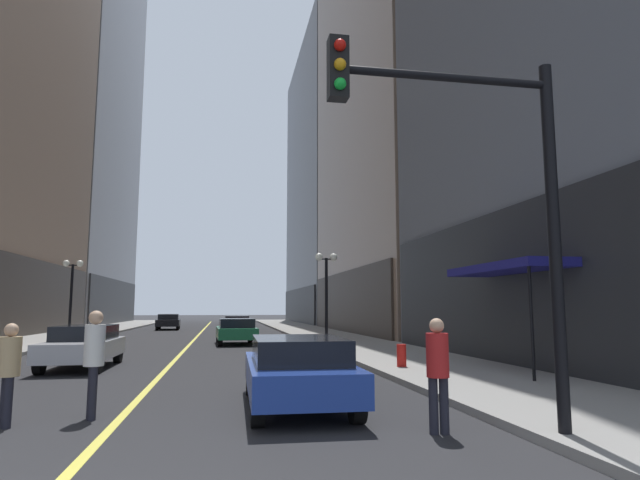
% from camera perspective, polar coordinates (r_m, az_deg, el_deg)
% --- Properties ---
extents(ground_plane, '(200.00, 200.00, 0.00)m').
position_cam_1_polar(ground_plane, '(39.09, -12.80, -9.81)').
color(ground_plane, '#262628').
extents(sidewalk_left, '(4.50, 78.00, 0.15)m').
position_cam_1_polar(sidewalk_left, '(40.30, -24.75, -9.14)').
color(sidewalk_left, gray).
rests_on(sidewalk_left, ground).
extents(sidewalk_right, '(4.50, 78.00, 0.15)m').
position_cam_1_polar(sidewalk_right, '(39.60, -0.61, -9.84)').
color(sidewalk_right, gray).
rests_on(sidewalk_right, ground).
extents(lane_centre_stripe, '(0.16, 70.00, 0.01)m').
position_cam_1_polar(lane_centre_stripe, '(39.09, -12.80, -9.81)').
color(lane_centre_stripe, '#E5D64C').
rests_on(lane_centre_stripe, ground).
extents(building_left_far, '(11.67, 26.00, 70.49)m').
position_cam_1_polar(building_left_far, '(74.34, -24.46, 20.03)').
color(building_left_far, gray).
rests_on(building_left_far, ground).
extents(building_right_mid, '(14.85, 24.00, 37.60)m').
position_cam_1_polar(building_right_mid, '(45.02, 12.07, 14.92)').
color(building_right_mid, gray).
rests_on(building_right_mid, ground).
extents(building_right_far, '(10.94, 26.00, 34.41)m').
position_cam_1_polar(building_right_far, '(67.31, 2.30, 5.87)').
color(building_right_far, slate).
rests_on(building_right_far, ground).
extents(storefront_awning_right, '(1.60, 4.78, 3.12)m').
position_cam_1_polar(storefront_awning_right, '(16.24, 19.41, -2.92)').
color(storefront_awning_right, navy).
rests_on(storefront_awning_right, ground).
extents(car_blue, '(1.94, 4.55, 1.32)m').
position_cam_1_polar(car_blue, '(10.42, -2.44, -13.61)').
color(car_blue, navy).
rests_on(car_blue, ground).
extents(car_silver, '(1.78, 4.37, 1.32)m').
position_cam_1_polar(car_silver, '(18.56, -23.92, -10.21)').
color(car_silver, '#B7B7BC').
rests_on(car_silver, ground).
extents(car_green, '(2.11, 4.15, 1.32)m').
position_cam_1_polar(car_green, '(28.16, -8.95, -9.51)').
color(car_green, '#196038').
rests_on(car_green, ground).
extents(car_red, '(1.86, 4.25, 1.32)m').
position_cam_1_polar(car_red, '(37.51, -8.92, -8.92)').
color(car_red, '#B21919').
rests_on(car_red, ground).
extents(car_black, '(2.12, 4.76, 1.32)m').
position_cam_1_polar(car_black, '(48.33, -15.88, -8.33)').
color(car_black, black).
rests_on(car_black, ground).
extents(pedestrian_in_tan_trench, '(0.47, 0.47, 1.63)m').
position_cam_1_polar(pedestrian_in_tan_trench, '(10.06, -30.31, -11.59)').
color(pedestrian_in_tan_trench, black).
rests_on(pedestrian_in_tan_trench, ground).
extents(pedestrian_in_red_jacket, '(0.39, 0.39, 1.72)m').
position_cam_1_polar(pedestrian_in_red_jacket, '(8.49, 12.47, -13.00)').
color(pedestrian_in_red_jacket, black).
rests_on(pedestrian_in_red_jacket, ground).
extents(pedestrian_in_white_shirt, '(0.43, 0.43, 1.83)m').
position_cam_1_polar(pedestrian_in_white_shirt, '(10.12, -22.99, -11.23)').
color(pedestrian_in_white_shirt, black).
rests_on(pedestrian_in_white_shirt, ground).
extents(traffic_light_near_right, '(3.43, 0.35, 5.65)m').
position_cam_1_polar(traffic_light_near_right, '(8.06, 17.22, 6.47)').
color(traffic_light_near_right, black).
rests_on(traffic_light_near_right, ground).
extents(street_lamp_left_far, '(1.06, 0.36, 4.43)m').
position_cam_1_polar(street_lamp_left_far, '(31.71, -24.99, -4.07)').
color(street_lamp_left_far, black).
rests_on(street_lamp_left_far, ground).
extents(street_lamp_right_mid, '(1.06, 0.36, 4.43)m').
position_cam_1_polar(street_lamp_right_mid, '(25.08, 0.68, -4.08)').
color(street_lamp_right_mid, black).
rests_on(street_lamp_right_mid, ground).
extents(fire_hydrant_right, '(0.28, 0.28, 0.80)m').
position_cam_1_polar(fire_hydrant_right, '(16.30, 8.71, -12.36)').
color(fire_hydrant_right, red).
rests_on(fire_hydrant_right, ground).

